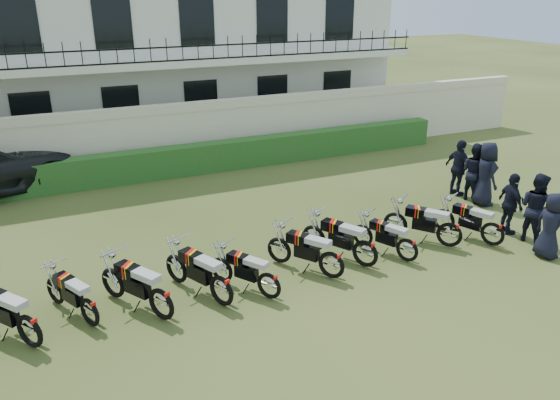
{
  "coord_description": "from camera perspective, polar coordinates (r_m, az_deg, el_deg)",
  "views": [
    {
      "loc": [
        -4.33,
        -10.36,
        6.03
      ],
      "look_at": [
        0.94,
        1.33,
        1.0
      ],
      "focal_mm": 35.0,
      "sensor_mm": 36.0,
      "label": 1
    }
  ],
  "objects": [
    {
      "name": "motorcycle_1",
      "position": [
        11.0,
        -19.34,
        -10.39
      ],
      "size": [
        0.91,
        1.66,
        0.98
      ],
      "rotation": [
        0.0,
        0.0,
        0.46
      ],
      "color": "black",
      "rests_on": "ground"
    },
    {
      "name": "officer_0",
      "position": [
        14.26,
        26.48,
        -2.42
      ],
      "size": [
        0.58,
        0.83,
        1.61
      ],
      "primitive_type": "imported",
      "rotation": [
        0.0,
        0.0,
        1.65
      ],
      "color": "black",
      "rests_on": "ground"
    },
    {
      "name": "motorcycle_6",
      "position": [
        12.56,
        8.94,
        -4.89
      ],
      "size": [
        1.1,
        1.83,
        1.12
      ],
      "rotation": [
        0.0,
        0.0,
        0.51
      ],
      "color": "black",
      "rests_on": "ground"
    },
    {
      "name": "motorcycle_3",
      "position": [
        11.03,
        -6.17,
        -8.68
      ],
      "size": [
        1.0,
        1.91,
        1.12
      ],
      "rotation": [
        0.0,
        0.0,
        0.43
      ],
      "color": "black",
      "rests_on": "ground"
    },
    {
      "name": "officer_2",
      "position": [
        15.22,
        22.95,
        -0.37
      ],
      "size": [
        0.61,
        1.02,
        1.63
      ],
      "primitive_type": "imported",
      "rotation": [
        0.0,
        0.0,
        1.33
      ],
      "color": "black",
      "rests_on": "ground"
    },
    {
      "name": "building",
      "position": [
        24.8,
        -14.62,
        15.41
      ],
      "size": [
        20.4,
        9.6,
        7.4
      ],
      "color": "silver",
      "rests_on": "ground"
    },
    {
      "name": "perimeter_wall",
      "position": [
        19.47,
        -10.7,
        6.61
      ],
      "size": [
        30.0,
        0.35,
        2.3
      ],
      "color": "beige",
      "rests_on": "ground"
    },
    {
      "name": "motorcycle_4",
      "position": [
        11.24,
        -1.15,
        -8.32
      ],
      "size": [
        1.05,
        1.57,
        0.99
      ],
      "rotation": [
        0.0,
        0.0,
        0.57
      ],
      "color": "black",
      "rests_on": "ground"
    },
    {
      "name": "motorcycle_7",
      "position": [
        13.02,
        13.2,
        -4.56
      ],
      "size": [
        0.87,
        1.66,
        0.97
      ],
      "rotation": [
        0.0,
        0.0,
        0.43
      ],
      "color": "black",
      "rests_on": "ground"
    },
    {
      "name": "motorcycle_9",
      "position": [
        14.42,
        21.4,
        -2.79
      ],
      "size": [
        0.9,
        1.78,
        1.03
      ],
      "rotation": [
        0.0,
        0.0,
        0.41
      ],
      "color": "black",
      "rests_on": "ground"
    },
    {
      "name": "motorcycle_8",
      "position": [
        13.98,
        17.35,
        -2.9
      ],
      "size": [
        1.29,
        1.65,
        1.09
      ],
      "rotation": [
        0.0,
        0.0,
        0.65
      ],
      "color": "black",
      "rests_on": "ground"
    },
    {
      "name": "officer_4",
      "position": [
        17.25,
        19.65,
        2.78
      ],
      "size": [
        0.74,
        0.91,
        1.76
      ],
      "primitive_type": "imported",
      "rotation": [
        0.0,
        0.0,
        1.66
      ],
      "color": "black",
      "rests_on": "ground"
    },
    {
      "name": "motorcycle_0",
      "position": [
        10.76,
        -24.82,
        -11.64
      ],
      "size": [
        1.28,
        1.7,
        1.11
      ],
      "rotation": [
        0.0,
        0.0,
        0.63
      ],
      "color": "black",
      "rests_on": "ground"
    },
    {
      "name": "ground",
      "position": [
        12.74,
        -1.39,
        -6.82
      ],
      "size": [
        100.0,
        100.0,
        0.0
      ],
      "primitive_type": "plane",
      "color": "#36451B",
      "rests_on": "ground"
    },
    {
      "name": "officer_5",
      "position": [
        17.49,
        18.2,
        3.19
      ],
      "size": [
        0.52,
        1.06,
        1.74
      ],
      "primitive_type": "imported",
      "rotation": [
        0.0,
        0.0,
        1.67
      ],
      "color": "black",
      "rests_on": "ground"
    },
    {
      "name": "motorcycle_5",
      "position": [
        12.0,
        5.43,
        -6.12
      ],
      "size": [
        1.18,
        1.7,
        1.08
      ],
      "rotation": [
        0.0,
        0.0,
        0.59
      ],
      "color": "black",
      "rests_on": "ground"
    },
    {
      "name": "hedge",
      "position": [
        19.16,
        -7.07,
        4.49
      ],
      "size": [
        18.0,
        0.6,
        1.0
      ],
      "primitive_type": "cube",
      "color": "#1B4D1D",
      "rests_on": "ground"
    },
    {
      "name": "officer_1",
      "position": [
        14.98,
        25.16,
        -0.73
      ],
      "size": [
        0.77,
        0.94,
        1.8
      ],
      "primitive_type": "imported",
      "rotation": [
        0.0,
        0.0,
        1.68
      ],
      "color": "black",
      "rests_on": "ground"
    },
    {
      "name": "officer_3",
      "position": [
        16.97,
        20.7,
        2.58
      ],
      "size": [
        0.82,
        1.05,
        1.89
      ],
      "primitive_type": "imported",
      "rotation": [
        0.0,
        0.0,
        1.3
      ],
      "color": "black",
      "rests_on": "ground"
    },
    {
      "name": "motorcycle_2",
      "position": [
        10.79,
        -12.35,
        -9.84
      ],
      "size": [
        1.14,
        1.83,
        1.13
      ],
      "rotation": [
        0.0,
        0.0,
        0.54
      ],
      "color": "black",
      "rests_on": "ground"
    }
  ]
}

